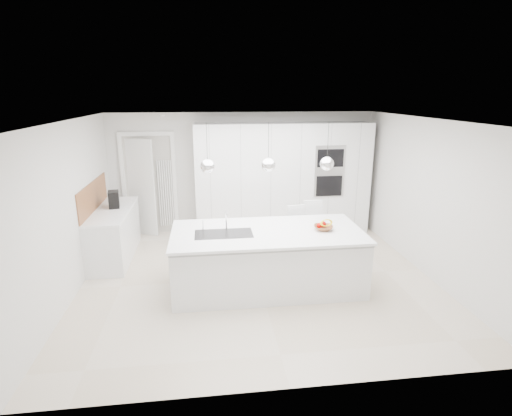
{
  "coord_description": "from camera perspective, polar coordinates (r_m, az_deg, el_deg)",
  "views": [
    {
      "loc": [
        -0.76,
        -5.8,
        2.88
      ],
      "look_at": [
        0.0,
        0.3,
        1.1
      ],
      "focal_mm": 28.0,
      "sensor_mm": 36.0,
      "label": 1
    }
  ],
  "objects": [
    {
      "name": "floor",
      "position": [
        6.52,
        0.33,
        -10.07
      ],
      "size": [
        5.5,
        5.5,
        0.0
      ],
      "primitive_type": "plane",
      "color": "beige",
      "rests_on": "ground"
    },
    {
      "name": "wall_back",
      "position": [
        8.49,
        -1.85,
        5.09
      ],
      "size": [
        5.5,
        0.0,
        5.5
      ],
      "primitive_type": "plane",
      "rotation": [
        1.57,
        0.0,
        0.0
      ],
      "color": "silver",
      "rests_on": "ground"
    },
    {
      "name": "wall_left",
      "position": [
        6.34,
        -25.12,
        -0.31
      ],
      "size": [
        0.0,
        5.0,
        5.0
      ],
      "primitive_type": "plane",
      "rotation": [
        1.57,
        0.0,
        1.57
      ],
      "color": "silver",
      "rests_on": "ground"
    },
    {
      "name": "ceiling",
      "position": [
        5.86,
        0.37,
        12.44
      ],
      "size": [
        5.5,
        5.5,
        0.0
      ],
      "primitive_type": "plane",
      "rotation": [
        3.14,
        0.0,
        0.0
      ],
      "color": "white",
      "rests_on": "wall_back"
    },
    {
      "name": "tall_cabinets",
      "position": [
        8.33,
        3.85,
        4.14
      ],
      "size": [
        3.6,
        0.6,
        2.3
      ],
      "primitive_type": "cube",
      "color": "white",
      "rests_on": "floor"
    },
    {
      "name": "oven_stack",
      "position": [
        8.22,
        10.49,
        5.16
      ],
      "size": [
        0.62,
        0.04,
        1.05
      ],
      "primitive_type": null,
      "color": "#A5A5A8",
      "rests_on": "tall_cabinets"
    },
    {
      "name": "doorway_frame",
      "position": [
        8.55,
        -14.96,
        3.09
      ],
      "size": [
        1.11,
        0.08,
        2.13
      ],
      "primitive_type": null,
      "color": "white",
      "rests_on": "floor"
    },
    {
      "name": "hallway_door",
      "position": [
        8.55,
        -16.65,
        2.81
      ],
      "size": [
        0.76,
        0.38,
        2.0
      ],
      "primitive_type": "cube",
      "rotation": [
        0.0,
        0.0,
        -0.44
      ],
      "color": "white",
      "rests_on": "floor"
    },
    {
      "name": "radiator",
      "position": [
        8.55,
        -12.75,
        2.02
      ],
      "size": [
        0.32,
        0.04,
        1.4
      ],
      "primitive_type": null,
      "color": "white",
      "rests_on": "floor"
    },
    {
      "name": "left_base_cabinets",
      "position": [
        7.6,
        -19.58,
        -3.61
      ],
      "size": [
        0.6,
        1.8,
        0.86
      ],
      "primitive_type": "cube",
      "color": "white",
      "rests_on": "floor"
    },
    {
      "name": "left_worktop",
      "position": [
        7.47,
        -19.9,
        -0.36
      ],
      "size": [
        0.62,
        1.82,
        0.04
      ],
      "primitive_type": "cube",
      "color": "white",
      "rests_on": "left_base_cabinets"
    },
    {
      "name": "oak_backsplash",
      "position": [
        7.47,
        -22.25,
        1.55
      ],
      "size": [
        0.02,
        1.8,
        0.5
      ],
      "primitive_type": "cube",
      "color": "#96613D",
      "rests_on": "wall_left"
    },
    {
      "name": "island_base",
      "position": [
        6.08,
        1.65,
        -7.62
      ],
      "size": [
        2.8,
        1.2,
        0.86
      ],
      "primitive_type": "cube",
      "color": "white",
      "rests_on": "floor"
    },
    {
      "name": "island_worktop",
      "position": [
        5.96,
        1.61,
        -3.46
      ],
      "size": [
        2.84,
        1.4,
        0.04
      ],
      "primitive_type": "cube",
      "color": "white",
      "rests_on": "island_base"
    },
    {
      "name": "island_sink",
      "position": [
        5.87,
        -4.61,
        -4.43
      ],
      "size": [
        0.84,
        0.44,
        0.18
      ],
      "primitive_type": null,
      "color": "#3F3F42",
      "rests_on": "island_worktop"
    },
    {
      "name": "island_tap",
      "position": [
        5.99,
        -4.28,
        -1.68
      ],
      "size": [
        0.02,
        0.02,
        0.3
      ],
      "primitive_type": "cylinder",
      "color": "white",
      "rests_on": "island_worktop"
    },
    {
      "name": "pendant_left",
      "position": [
        5.58,
        -6.93,
        5.93
      ],
      "size": [
        0.2,
        0.2,
        0.2
      ],
      "primitive_type": "sphere",
      "color": "white",
      "rests_on": "ceiling"
    },
    {
      "name": "pendant_mid",
      "position": [
        5.65,
        1.77,
        6.16
      ],
      "size": [
        0.2,
        0.2,
        0.2
      ],
      "primitive_type": "sphere",
      "color": "white",
      "rests_on": "ceiling"
    },
    {
      "name": "pendant_right",
      "position": [
        5.84,
        10.09,
        6.24
      ],
      "size": [
        0.2,
        0.2,
        0.2
      ],
      "primitive_type": "sphere",
      "color": "white",
      "rests_on": "ceiling"
    },
    {
      "name": "fruit_bowl",
      "position": [
        6.06,
        9.6,
        -2.79
      ],
      "size": [
        0.33,
        0.33,
        0.07
      ],
      "primitive_type": "imported",
      "rotation": [
        0.0,
        0.0,
        -0.2
      ],
      "color": "#96613D",
      "rests_on": "island_worktop"
    },
    {
      "name": "espresso_machine",
      "position": [
        7.56,
        -19.65,
        1.17
      ],
      "size": [
        0.22,
        0.3,
        0.3
      ],
      "primitive_type": "cube",
      "rotation": [
        0.0,
        0.0,
        0.18
      ],
      "color": "black",
      "rests_on": "left_worktop"
    },
    {
      "name": "bar_stool_left",
      "position": [
        6.93,
        5.86,
        -3.98
      ],
      "size": [
        0.41,
        0.51,
        1.01
      ],
      "primitive_type": null,
      "rotation": [
        0.0,
        0.0,
        0.17
      ],
      "color": "white",
      "rests_on": "floor"
    },
    {
      "name": "bar_stool_right",
      "position": [
        7.11,
        8.26,
        -3.34
      ],
      "size": [
        0.37,
        0.49,
        1.05
      ],
      "primitive_type": null,
      "rotation": [
        0.0,
        0.0,
        -0.04
      ],
      "color": "white",
      "rests_on": "floor"
    },
    {
      "name": "apple_a",
      "position": [
        6.09,
        9.46,
        -2.33
      ],
      "size": [
        0.09,
        0.09,
        0.09
      ],
      "primitive_type": "sphere",
      "color": "#B40400",
      "rests_on": "fruit_bowl"
    },
    {
      "name": "apple_b",
      "position": [
        6.03,
        9.02,
        -2.51
      ],
      "size": [
        0.08,
        0.08,
        0.08
      ],
      "primitive_type": "sphere",
      "color": "#B40400",
      "rests_on": "fruit_bowl"
    },
    {
      "name": "apple_c",
      "position": [
        6.12,
        9.6,
        -2.26
      ],
      "size": [
        0.08,
        0.08,
        0.08
      ],
      "primitive_type": "sphere",
      "color": "#B40400",
      "rests_on": "fruit_bowl"
    },
    {
      "name": "banana_bunch",
      "position": [
        6.02,
        10.02,
        -2.1
      ],
      "size": [
        0.24,
        0.17,
        0.22
      ],
      "primitive_type": "torus",
      "rotation": [
        1.22,
        0.0,
        0.35
      ],
      "color": "yellow",
      "rests_on": "fruit_bowl"
    }
  ]
}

